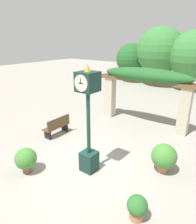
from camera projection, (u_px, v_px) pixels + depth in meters
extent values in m
plane|color=gray|center=(87.00, 164.00, 7.15)|extent=(60.00, 60.00, 0.00)
cube|color=#14332D|center=(89.00, 161.00, 6.72)|extent=(0.50, 0.50, 0.68)
cylinder|color=#14332D|center=(88.00, 124.00, 6.25)|extent=(0.12, 0.12, 2.03)
cylinder|color=gold|center=(88.00, 92.00, 5.90)|extent=(0.19, 0.19, 0.04)
cube|color=#14332D|center=(88.00, 82.00, 5.80)|extent=(0.58, 0.58, 0.58)
cylinder|color=beige|center=(81.00, 83.00, 5.57)|extent=(0.47, 0.02, 0.47)
cylinder|color=beige|center=(94.00, 80.00, 6.02)|extent=(0.47, 0.02, 0.47)
cube|color=black|center=(81.00, 83.00, 5.56)|extent=(0.17, 0.01, 0.02)
cube|color=black|center=(81.00, 81.00, 5.54)|extent=(0.02, 0.01, 0.15)
cone|color=gold|center=(87.00, 68.00, 5.66)|extent=(0.20, 0.20, 0.22)
cube|color=#BCB299|center=(110.00, 97.00, 11.30)|extent=(0.46, 0.46, 2.22)
cube|color=#BCB299|center=(184.00, 112.00, 9.03)|extent=(0.46, 0.46, 2.22)
cube|color=brown|center=(143.00, 81.00, 9.58)|extent=(5.09, 0.11, 0.17)
cube|color=brown|center=(144.00, 81.00, 9.70)|extent=(5.09, 0.11, 0.17)
cube|color=brown|center=(146.00, 80.00, 9.82)|extent=(5.09, 0.11, 0.17)
cube|color=brown|center=(147.00, 80.00, 9.93)|extent=(5.09, 0.11, 0.17)
ellipsoid|color=#235B28|center=(145.00, 75.00, 9.67)|extent=(4.53, 1.06, 0.70)
cylinder|color=#B26B4C|center=(163.00, 168.00, 6.70)|extent=(0.33, 0.33, 0.27)
sphere|color=#427F33|center=(164.00, 156.00, 6.55)|extent=(0.83, 0.83, 0.83)
cylinder|color=brown|center=(27.00, 169.00, 6.67)|extent=(0.30, 0.30, 0.25)
sphere|color=#427F33|center=(26.00, 159.00, 6.54)|extent=(0.71, 0.71, 0.71)
cylinder|color=#B26B4C|center=(136.00, 215.00, 4.94)|extent=(0.35, 0.35, 0.21)
sphere|color=#2D6B2D|center=(137.00, 205.00, 4.83)|extent=(0.51, 0.51, 0.51)
cube|color=brown|center=(56.00, 126.00, 9.19)|extent=(0.42, 1.30, 0.05)
cube|color=brown|center=(59.00, 122.00, 9.00)|extent=(0.04, 1.30, 0.45)
cube|color=black|center=(65.00, 127.00, 9.66)|extent=(0.38, 0.08, 0.39)
cube|color=black|center=(48.00, 135.00, 8.88)|extent=(0.38, 0.08, 0.39)
cylinder|color=brown|center=(131.00, 76.00, 20.99)|extent=(0.28, 0.28, 1.23)
sphere|color=#235B28|center=(132.00, 59.00, 20.40)|extent=(3.11, 3.11, 3.11)
cylinder|color=brown|center=(157.00, 76.00, 19.14)|extent=(0.28, 0.28, 1.71)
sphere|color=#387A38|center=(160.00, 51.00, 18.33)|extent=(4.28, 4.28, 4.28)
cylinder|color=brown|center=(189.00, 81.00, 17.31)|extent=(0.28, 0.28, 1.58)
sphere|color=#387A38|center=(193.00, 55.00, 16.56)|extent=(4.01, 4.01, 4.01)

